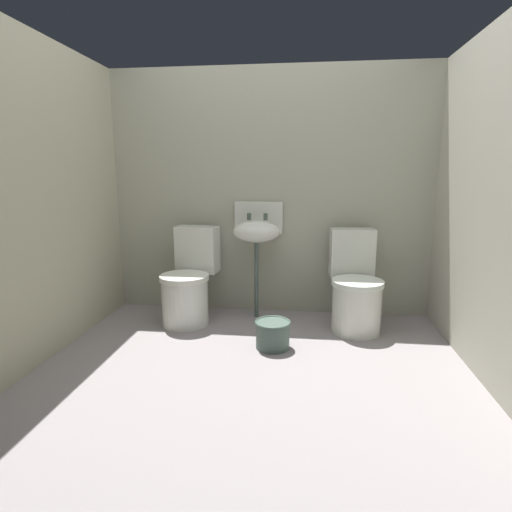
{
  "coord_description": "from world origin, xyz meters",
  "views": [
    {
      "loc": [
        0.32,
        -2.3,
        1.24
      ],
      "look_at": [
        0.0,
        0.32,
        0.7
      ],
      "focal_mm": 28.82,
      "sensor_mm": 36.0,
      "label": 1
    }
  ],
  "objects_px": {
    "sink": "(257,231)",
    "bucket": "(273,334)",
    "toilet_left": "(189,284)",
    "toilet_right": "(355,289)"
  },
  "relations": [
    {
      "from": "sink",
      "to": "bucket",
      "type": "bearing_deg",
      "value": -73.66
    },
    {
      "from": "toilet_left",
      "to": "sink",
      "type": "relative_size",
      "value": 0.79
    },
    {
      "from": "toilet_left",
      "to": "toilet_right",
      "type": "distance_m",
      "value": 1.36
    },
    {
      "from": "toilet_left",
      "to": "toilet_right",
      "type": "bearing_deg",
      "value": -172.96
    },
    {
      "from": "toilet_left",
      "to": "sink",
      "type": "distance_m",
      "value": 0.73
    },
    {
      "from": "sink",
      "to": "bucket",
      "type": "xyz_separation_m",
      "value": [
        0.19,
        -0.66,
        -0.65
      ]
    },
    {
      "from": "toilet_right",
      "to": "bucket",
      "type": "height_order",
      "value": "toilet_right"
    },
    {
      "from": "bucket",
      "to": "toilet_left",
      "type": "bearing_deg",
      "value": 147.67
    },
    {
      "from": "bucket",
      "to": "toilet_right",
      "type": "bearing_deg",
      "value": 37.26
    },
    {
      "from": "toilet_left",
      "to": "sink",
      "type": "xyz_separation_m",
      "value": [
        0.55,
        0.19,
        0.43
      ]
    }
  ]
}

